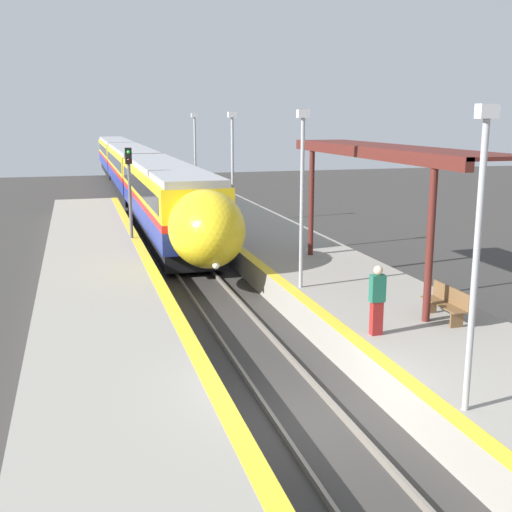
{
  "coord_description": "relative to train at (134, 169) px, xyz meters",
  "views": [
    {
      "loc": [
        -4.38,
        -11.45,
        6.18
      ],
      "look_at": [
        0.61,
        6.25,
        2.18
      ],
      "focal_mm": 45.0,
      "sensor_mm": 36.0,
      "label": 1
    }
  ],
  "objects": [
    {
      "name": "lamppost_farthest",
      "position": [
        2.3,
        -13.84,
        1.83
      ],
      "size": [
        0.36,
        0.2,
        5.49
      ],
      "color": "#9E9EA3",
      "rests_on": "platform_right"
    },
    {
      "name": "ground_plane",
      "position": [
        0.0,
        -38.9,
        -2.22
      ],
      "size": [
        120.0,
        120.0,
        0.0
      ],
      "primitive_type": "plane",
      "color": "#383533"
    },
    {
      "name": "lamppost_near",
      "position": [
        2.3,
        -40.86,
        1.83
      ],
      "size": [
        0.36,
        0.2,
        5.49
      ],
      "color": "#9E9EA3",
      "rests_on": "platform_right"
    },
    {
      "name": "platform_left",
      "position": [
        -3.73,
        -38.9,
        -1.76
      ],
      "size": [
        3.98,
        64.0,
        0.92
      ],
      "color": "gray",
      "rests_on": "ground_plane"
    },
    {
      "name": "lamppost_mid",
      "position": [
        2.3,
        -31.85,
        1.83
      ],
      "size": [
        0.36,
        0.2,
        5.49
      ],
      "color": "#9E9EA3",
      "rests_on": "platform_right"
    },
    {
      "name": "train",
      "position": [
        0.0,
        0.0,
        0.0
      ],
      "size": [
        2.82,
        60.59,
        3.86
      ],
      "color": "black",
      "rests_on": "ground_plane"
    },
    {
      "name": "rail_right",
      "position": [
        0.72,
        -38.9,
        -2.14
      ],
      "size": [
        0.08,
        90.0,
        0.15
      ],
      "primitive_type": "cube",
      "color": "slate",
      "rests_on": "ground_plane"
    },
    {
      "name": "station_canopy",
      "position": [
        4.89,
        -31.66,
        2.78
      ],
      "size": [
        2.02,
        11.67,
        4.38
      ],
      "color": "#511E19",
      "rests_on": "platform_right"
    },
    {
      "name": "railway_signal",
      "position": [
        -2.1,
        -21.88,
        0.73
      ],
      "size": [
        0.28,
        0.28,
        4.88
      ],
      "color": "#59595E",
      "rests_on": "ground_plane"
    },
    {
      "name": "person_waiting",
      "position": [
        2.57,
        -36.61,
        -0.4
      ],
      "size": [
        0.36,
        0.23,
        1.75
      ],
      "color": "maroon",
      "rests_on": "platform_right"
    },
    {
      "name": "rail_left",
      "position": [
        -0.72,
        -38.9,
        -2.14
      ],
      "size": [
        0.08,
        90.0,
        0.15
      ],
      "primitive_type": "cube",
      "color": "slate",
      "rests_on": "ground_plane"
    },
    {
      "name": "platform_right",
      "position": [
        4.06,
        -38.9,
        -1.76
      ],
      "size": [
        4.64,
        64.0,
        0.92
      ],
      "color": "gray",
      "rests_on": "ground_plane"
    },
    {
      "name": "lamppost_far",
      "position": [
        2.3,
        -22.84,
        1.83
      ],
      "size": [
        0.36,
        0.2,
        5.49
      ],
      "color": "#9E9EA3",
      "rests_on": "platform_right"
    },
    {
      "name": "platform_bench",
      "position": [
        4.89,
        -36.04,
        -0.83
      ],
      "size": [
        0.44,
        1.69,
        0.89
      ],
      "color": "brown",
      "rests_on": "platform_right"
    }
  ]
}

